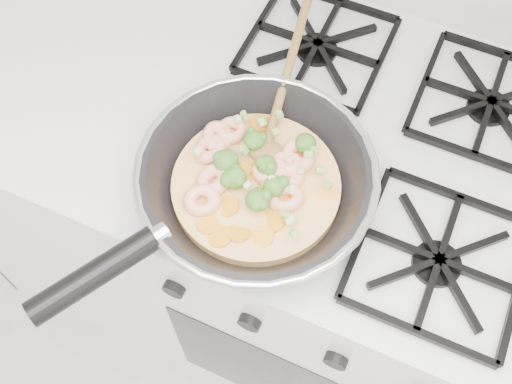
% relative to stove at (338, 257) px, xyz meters
% --- Properties ---
extents(stove, '(0.60, 0.60, 0.92)m').
position_rel_stove_xyz_m(stove, '(0.00, 0.00, 0.00)').
color(stove, silver).
rests_on(stove, ground).
extents(counter_left, '(1.00, 0.60, 0.90)m').
position_rel_stove_xyz_m(counter_left, '(-0.80, 0.00, -0.01)').
color(counter_left, white).
rests_on(counter_left, ground).
extents(skillet, '(0.36, 0.64, 0.10)m').
position_rel_stove_xyz_m(skillet, '(-0.13, -0.16, 0.50)').
color(skillet, black).
rests_on(skillet, stove).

